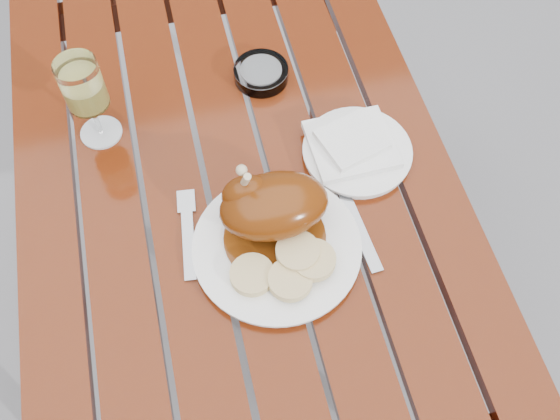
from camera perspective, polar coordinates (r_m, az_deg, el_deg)
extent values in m
plane|color=slate|center=(1.84, -2.76, -9.21)|extent=(60.00, 60.00, 0.00)
cube|color=#6B2A0C|center=(1.50, -3.36, -4.01)|extent=(0.80, 1.20, 0.75)
cylinder|color=white|center=(1.07, -0.29, -3.47)|extent=(0.29, 0.29, 0.02)
cylinder|color=#5B290A|center=(1.07, -0.48, -2.50)|extent=(0.18, 0.18, 0.00)
ellipsoid|color=#722D08|center=(1.04, -0.55, 0.38)|extent=(0.19, 0.12, 0.09)
ellipsoid|color=#722D08|center=(1.04, -3.02, 1.47)|extent=(0.09, 0.06, 0.07)
cylinder|color=#C6B28C|center=(1.02, -3.41, 2.27)|extent=(0.03, 0.04, 0.10)
cylinder|color=#D5BA82|center=(1.03, -2.57, -5.93)|extent=(0.07, 0.07, 0.02)
cylinder|color=#D5BA82|center=(1.02, 0.94, -6.40)|extent=(0.07, 0.07, 0.02)
cylinder|color=#D5BA82|center=(1.03, 3.10, -4.59)|extent=(0.07, 0.07, 0.02)
cylinder|color=#D5BA82|center=(1.03, 1.63, -3.82)|extent=(0.07, 0.07, 0.02)
cylinder|color=#D2CC5F|center=(1.19, -17.08, 9.48)|extent=(0.10, 0.10, 0.19)
cylinder|color=white|center=(1.18, 7.06, 5.28)|extent=(0.24, 0.24, 0.02)
cube|color=white|center=(1.18, 6.53, 6.00)|extent=(0.16, 0.15, 0.01)
cylinder|color=#B2B7BC|center=(1.29, -1.74, 12.38)|extent=(0.15, 0.15, 0.03)
cube|color=gray|center=(1.10, -8.39, -2.51)|extent=(0.04, 0.17, 0.01)
cube|color=gray|center=(1.11, 6.72, -0.59)|extent=(0.04, 0.23, 0.01)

